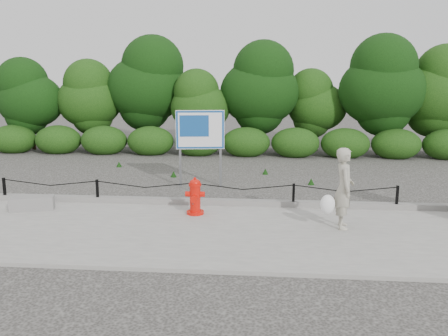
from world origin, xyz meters
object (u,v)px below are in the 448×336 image
object	(u,v)px
pedestrian	(343,189)
concrete_block	(32,203)
fire_hydrant	(195,197)
advertising_sign	(200,133)

from	to	relation	value
pedestrian	concrete_block	xyz separation A→B (m)	(-7.30, 0.72, -0.69)
fire_hydrant	concrete_block	distance (m)	4.02
pedestrian	advertising_sign	size ratio (longest dim) A/B	0.76
concrete_block	advertising_sign	bearing A→B (deg)	39.57
concrete_block	advertising_sign	world-z (taller)	advertising_sign
fire_hydrant	concrete_block	bearing A→B (deg)	178.66
pedestrian	concrete_block	size ratio (longest dim) A/B	1.71
concrete_block	pedestrian	bearing A→B (deg)	-5.64
fire_hydrant	advertising_sign	distance (m)	3.28
concrete_block	advertising_sign	distance (m)	5.01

